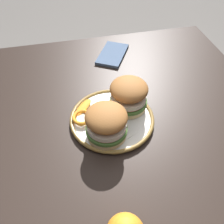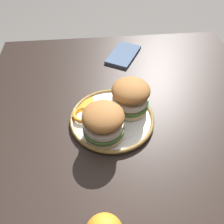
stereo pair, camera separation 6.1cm
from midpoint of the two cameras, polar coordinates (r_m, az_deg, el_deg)
name	(u,v)px [view 2 (the right image)]	position (r m, az deg, el deg)	size (l,w,h in m)	color
ground_plane	(124,223)	(1.36, 4.21, -25.16)	(8.00, 8.00, 0.00)	slate
dining_table	(130,157)	(0.78, 6.73, -10.84)	(1.16, 0.96, 0.73)	black
dinner_plate	(112,119)	(0.73, 2.38, -1.74)	(0.26, 0.26, 0.02)	white
sandwich_half_left	(130,96)	(0.72, 6.88, 3.69)	(0.16, 0.16, 0.10)	beige
sandwich_half_right	(103,122)	(0.65, 0.61, -2.55)	(0.16, 0.16, 0.10)	beige
orange_peel_curled	(82,115)	(0.73, -4.75, -0.75)	(0.08, 0.08, 0.01)	orange
orange_peel_strip_long	(85,105)	(0.76, -4.12, 1.70)	(0.08, 0.07, 0.01)	orange
folded_napkin	(123,55)	(1.01, 4.54, 13.53)	(0.17, 0.10, 0.01)	slate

